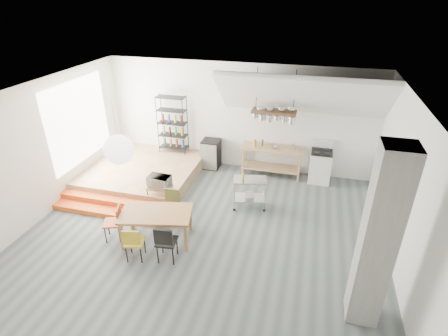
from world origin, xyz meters
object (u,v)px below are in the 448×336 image
(rolling_cart, at_px, (250,189))
(mini_fridge, at_px, (211,154))
(stove, at_px, (320,166))
(dining_table, at_px, (156,216))

(rolling_cart, bearing_deg, mini_fridge, 117.74)
(stove, xyz_separation_m, dining_table, (-3.41, -3.68, 0.16))
(stove, relative_size, mini_fridge, 1.31)
(stove, distance_m, rolling_cart, 2.53)
(stove, relative_size, rolling_cart, 1.31)
(dining_table, bearing_deg, rolling_cart, 34.03)
(dining_table, bearing_deg, stove, 34.85)
(rolling_cart, bearing_deg, dining_table, -145.52)
(rolling_cart, relative_size, mini_fridge, 1.00)
(dining_table, bearing_deg, mini_fridge, 75.73)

